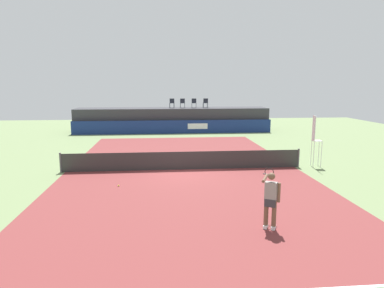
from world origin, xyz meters
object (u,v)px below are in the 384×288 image
at_px(net_post_far, 298,158).
at_px(spectator_chair_left, 183,103).
at_px(spectator_chair_right, 205,103).
at_px(tennis_player, 271,198).
at_px(spectator_chair_center, 194,103).
at_px(net_post_near, 61,163).
at_px(tennis_ball, 119,186).
at_px(umpire_chair, 315,138).
at_px(spectator_chair_far_left, 172,103).

bearing_deg(net_post_far, spectator_chair_left, 108.88).
relative_size(spectator_chair_right, tennis_player, 0.50).
bearing_deg(spectator_chair_center, net_post_near, -118.33).
xyz_separation_m(spectator_chair_left, spectator_chair_center, (1.10, 0.02, 0.00)).
bearing_deg(spectator_chair_center, spectator_chair_right, -0.97).
relative_size(net_post_near, net_post_far, 1.00).
height_order(net_post_near, tennis_ball, net_post_near).
relative_size(spectator_chair_center, umpire_chair, 0.32).
bearing_deg(umpire_chair, net_post_near, -179.95).
distance_m(net_post_far, tennis_player, 8.70).
bearing_deg(spectator_chair_left, net_post_far, -71.12).
distance_m(umpire_chair, net_post_near, 13.32).
distance_m(spectator_chair_right, net_post_far, 15.75).
xyz_separation_m(umpire_chair, tennis_player, (-4.91, -7.70, -0.63)).
distance_m(spectator_chair_right, net_post_near, 18.07).
bearing_deg(spectator_chair_right, spectator_chair_far_left, 177.72).
bearing_deg(spectator_chair_right, tennis_ball, -108.86).
height_order(spectator_chair_left, tennis_player, spectator_chair_left).
bearing_deg(umpire_chair, tennis_player, -122.53).
xyz_separation_m(spectator_chair_left, tennis_player, (1.20, -22.99, -1.73)).
relative_size(spectator_chair_far_left, spectator_chair_right, 1.00).
xyz_separation_m(net_post_far, tennis_player, (-4.04, -7.69, 0.46)).
relative_size(tennis_player, tennis_ball, 26.03).
height_order(spectator_chair_far_left, umpire_chair, spectator_chair_far_left).
height_order(spectator_chair_far_left, spectator_chair_left, same).
xyz_separation_m(spectator_chair_center, umpire_chair, (5.01, -15.31, -1.11)).
height_order(spectator_chair_right, tennis_ball, spectator_chair_right).
xyz_separation_m(spectator_chair_right, tennis_player, (-1.00, -22.99, -1.73)).
bearing_deg(net_post_near, umpire_chair, 0.05).
bearing_deg(spectator_chair_right, tennis_player, -92.49).
bearing_deg(tennis_player, spectator_chair_right, 87.51).
bearing_deg(tennis_ball, spectator_chair_far_left, 80.72).
xyz_separation_m(spectator_chair_center, tennis_player, (0.10, -23.01, -1.73)).
height_order(spectator_chair_right, umpire_chair, spectator_chair_right).
distance_m(spectator_chair_left, net_post_far, 16.32).
bearing_deg(net_post_far, umpire_chair, 0.73).
relative_size(spectator_chair_center, tennis_ball, 13.06).
bearing_deg(tennis_ball, spectator_chair_center, 74.34).
xyz_separation_m(spectator_chair_center, net_post_near, (-8.26, -15.32, -2.19)).
distance_m(umpire_chair, tennis_ball, 10.57).
relative_size(spectator_chair_left, spectator_chair_right, 1.00).
height_order(spectator_chair_left, net_post_far, spectator_chair_left).
height_order(spectator_chair_left, spectator_chair_right, same).
relative_size(umpire_chair, tennis_player, 1.56).
height_order(spectator_chair_center, umpire_chair, spectator_chair_center).
xyz_separation_m(net_post_near, net_post_far, (12.40, 0.00, 0.00)).
bearing_deg(spectator_chair_far_left, umpire_chair, -65.25).
distance_m(tennis_player, tennis_ball, 7.20).
height_order(spectator_chair_far_left, tennis_ball, spectator_chair_far_left).
relative_size(spectator_chair_left, net_post_near, 0.89).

